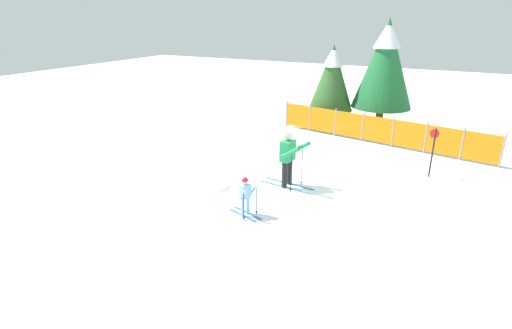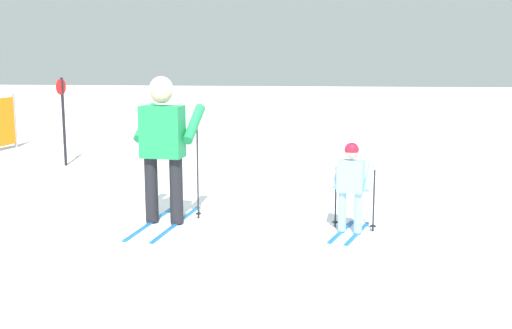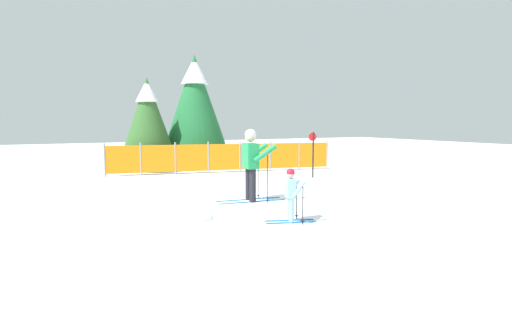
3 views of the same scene
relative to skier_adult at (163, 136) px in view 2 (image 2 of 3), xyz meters
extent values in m
plane|color=white|center=(0.22, 0.21, -1.04)|extent=(60.00, 60.00, 0.00)
cube|color=#1966B2|center=(-0.01, 0.16, -1.03)|extent=(1.63, 0.25, 0.02)
cube|color=#1966B2|center=(-0.05, -0.15, -1.03)|extent=(1.63, 0.25, 0.02)
cylinder|color=black|center=(-0.01, 0.16, -0.63)|extent=(0.16, 0.16, 0.78)
cylinder|color=black|center=(-0.05, -0.15, -0.63)|extent=(0.16, 0.16, 0.78)
cube|color=#1E8C4C|center=(-0.03, 0.00, 0.06)|extent=(0.33, 0.51, 0.60)
cylinder|color=#1E8C4C|center=(0.27, 0.27, 0.13)|extent=(0.60, 0.19, 0.44)
cylinder|color=#1E8C4C|center=(0.19, -0.33, 0.13)|extent=(0.60, 0.19, 0.44)
sphere|color=#D8AD8C|center=(-0.03, 0.00, 0.52)|extent=(0.26, 0.26, 0.26)
sphere|color=silver|center=(-0.03, 0.00, 0.56)|extent=(0.27, 0.27, 0.27)
cylinder|color=black|center=(0.32, 0.28, -0.44)|extent=(0.02, 0.02, 1.21)
cylinder|color=black|center=(0.32, 0.28, -0.98)|extent=(0.07, 0.07, 0.01)
cylinder|color=black|center=(0.24, -0.35, -0.44)|extent=(0.02, 0.02, 1.21)
cylinder|color=black|center=(0.24, -0.35, -0.98)|extent=(0.07, 0.07, 0.01)
cube|color=#1966B2|center=(-0.21, -2.08, -1.03)|extent=(0.93, 0.34, 0.02)
cube|color=#1966B2|center=(-0.27, -2.25, -1.03)|extent=(0.93, 0.34, 0.02)
cylinder|color=#8CBFF2|center=(-0.21, -2.08, -0.79)|extent=(0.09, 0.09, 0.46)
cylinder|color=#8CBFF2|center=(-0.27, -2.25, -0.79)|extent=(0.09, 0.09, 0.46)
cube|color=#8CBFF2|center=(-0.24, -2.17, -0.39)|extent=(0.24, 0.32, 0.36)
cylinder|color=#8CBFF2|center=(-0.08, -2.03, -0.39)|extent=(0.29, 0.15, 0.33)
cylinder|color=#8CBFF2|center=(-0.19, -2.37, -0.39)|extent=(0.29, 0.15, 0.33)
sphere|color=#D8AD8C|center=(-0.24, -2.17, -0.12)|extent=(0.15, 0.15, 0.15)
sphere|color=red|center=(-0.24, -2.17, -0.09)|extent=(0.16, 0.16, 0.16)
cylinder|color=black|center=(0.00, -2.01, -0.68)|extent=(0.02, 0.02, 0.71)
cylinder|color=black|center=(0.00, -2.01, -0.98)|extent=(0.07, 0.07, 0.01)
cylinder|color=black|center=(-0.13, -2.43, -0.68)|extent=(0.02, 0.02, 0.71)
cylinder|color=black|center=(-0.13, -2.43, -0.98)|extent=(0.07, 0.07, 0.01)
cylinder|color=gray|center=(5.65, 4.58, -0.45)|extent=(0.06, 0.06, 1.17)
cylinder|color=black|center=(3.65, 2.69, -0.26)|extent=(0.05, 0.05, 1.56)
cylinder|color=red|center=(3.62, 2.70, 0.36)|extent=(0.28, 0.07, 0.28)
ellipsoid|color=white|center=(-1.97, -1.08, -1.04)|extent=(1.10, 0.94, 0.44)
camera|label=1|loc=(4.15, -10.07, 3.74)|focal=28.00mm
camera|label=2|loc=(-7.27, -1.79, 0.98)|focal=45.00mm
camera|label=3|loc=(-4.18, -8.55, 0.87)|focal=28.00mm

